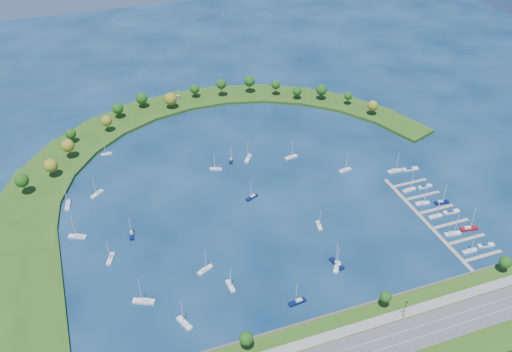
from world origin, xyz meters
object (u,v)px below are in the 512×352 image
object	(u,v)px
moored_boat_1	(297,301)
docked_boat_1	(486,245)
moored_boat_6	(291,157)
docked_boat_3	(469,228)
docked_boat_6	(423,203)
moored_boat_5	(184,323)
moored_boat_19	(230,285)
docked_boat_11	(410,169)
dock_system	(436,218)
docked_boat_5	(451,212)
moored_boat_12	(252,197)
moored_boat_7	(216,168)
moored_boat_9	(345,170)
moored_boat_13	(107,153)
moored_boat_18	(144,301)
docked_boat_9	(425,186)
moored_boat_10	(111,258)
moored_boat_11	(337,263)
docked_boat_4	(435,216)
docked_boat_2	(453,233)
docked_boat_10	(395,171)
docked_boat_8	(409,189)
moored_boat_17	(97,193)
moored_boat_15	(337,267)
moored_boat_14	(205,269)
docked_boat_7	(441,202)
moored_boat_0	(231,160)
harbor_tower	(178,97)
moored_boat_2	(319,225)
moored_boat_4	(77,236)
moored_boat_8	(68,205)
moored_boat_3	(132,234)
docked_boat_0	(470,251)

from	to	relation	value
moored_boat_1	docked_boat_1	bearing A→B (deg)	175.00
moored_boat_6	docked_boat_3	bearing A→B (deg)	-68.02
docked_boat_1	docked_boat_6	distance (m)	42.10
moored_boat_5	docked_boat_1	size ratio (longest dim) A/B	1.48
moored_boat_19	docked_boat_11	world-z (taller)	moored_boat_19
dock_system	docked_boat_5	size ratio (longest dim) A/B	8.63
moored_boat_6	moored_boat_12	distance (m)	48.28
moored_boat_7	moored_boat_9	bearing A→B (deg)	-179.02
moored_boat_13	moored_boat_18	size ratio (longest dim) A/B	0.65
moored_boat_1	moored_boat_18	xyz separation A→B (m)	(-65.47, 24.03, 0.08)
moored_boat_1	dock_system	bearing A→B (deg)	-169.01
docked_boat_9	moored_boat_10	bearing A→B (deg)	178.45
moored_boat_11	docked_boat_4	bearing A→B (deg)	-91.39
docked_boat_2	docked_boat_10	xyz separation A→B (m)	(2.40, 60.52, 0.00)
docked_boat_8	docked_boat_11	bearing A→B (deg)	50.29
moored_boat_7	moored_boat_17	distance (m)	71.48
moored_boat_15	docked_boat_5	world-z (taller)	moored_boat_15
moored_boat_1	moored_boat_11	world-z (taller)	moored_boat_11
moored_boat_1	moored_boat_14	xyz separation A→B (m)	(-33.92, 33.95, 0.00)
docked_boat_4	docked_boat_7	size ratio (longest dim) A/B	0.94
moored_boat_6	moored_boat_14	xyz separation A→B (m)	(-78.00, -77.38, 0.00)
docked_boat_7	docked_boat_8	distance (m)	19.33
docked_boat_5	docked_boat_8	distance (m)	27.43
moored_boat_0	docked_boat_1	size ratio (longest dim) A/B	1.25
dock_system	moored_boat_6	distance (m)	96.74
moored_boat_12	moored_boat_14	bearing A→B (deg)	23.97
harbor_tower	moored_boat_2	world-z (taller)	moored_boat_2
moored_boat_9	moored_boat_17	world-z (taller)	moored_boat_17
docked_boat_7	moored_boat_2	bearing A→B (deg)	-177.78
docked_boat_6	docked_boat_11	distance (m)	33.83
moored_boat_4	moored_boat_11	xyz separation A→B (m)	(117.79, -63.98, -0.01)
moored_boat_1	moored_boat_6	bearing A→B (deg)	-117.60
docked_boat_3	docked_boat_4	xyz separation A→B (m)	(-10.47, 14.82, -0.07)
docked_boat_2	docked_boat_6	world-z (taller)	docked_boat_2
moored_boat_14	moored_boat_2	bearing A→B (deg)	-16.21
moored_boat_13	moored_boat_6	bearing A→B (deg)	157.61
moored_boat_8	moored_boat_11	xyz separation A→B (m)	(120.40, -92.97, 0.01)
harbor_tower	moored_boat_0	distance (m)	89.19
moored_boat_0	moored_boat_14	size ratio (longest dim) A/B	0.90
moored_boat_12	moored_boat_11	bearing A→B (deg)	83.21
harbor_tower	moored_boat_18	distance (m)	194.95
harbor_tower	moored_boat_13	xyz separation A→B (m)	(-59.86, -54.09, -3.15)
moored_boat_5	moored_boat_8	world-z (taller)	moored_boat_5
moored_boat_3	moored_boat_9	world-z (taller)	moored_boat_3
moored_boat_13	docked_boat_7	world-z (taller)	docked_boat_7
docked_boat_2	moored_boat_1	bearing A→B (deg)	-163.64
docked_boat_5	docked_boat_10	size ratio (longest dim) A/B	0.72
moored_boat_1	docked_boat_0	world-z (taller)	moored_boat_1
harbor_tower	docked_boat_3	bearing A→B (deg)	-60.27
moored_boat_12	docked_boat_8	distance (m)	91.62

